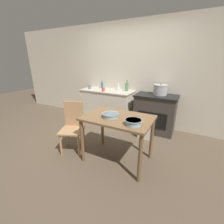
{
  "coord_description": "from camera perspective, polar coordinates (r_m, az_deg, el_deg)",
  "views": [
    {
      "loc": [
        1.45,
        -2.15,
        1.66
      ],
      "look_at": [
        0.0,
        0.56,
        0.58
      ],
      "focal_mm": 24.0,
      "sensor_mm": 36.0,
      "label": 1
    }
  ],
  "objects": [
    {
      "name": "ground_plane",
      "position": [
        3.07,
        -5.04,
        -13.29
      ],
      "size": [
        14.0,
        14.0,
        0.0
      ],
      "primitive_type": "plane",
      "color": "brown"
    },
    {
      "name": "wall_back",
      "position": [
        4.02,
        7.13,
        13.82
      ],
      "size": [
        8.0,
        0.07,
        2.55
      ],
      "color": "beige",
      "rests_on": "ground_plane"
    },
    {
      "name": "counter_cabinet",
      "position": [
        4.13,
        -1.88,
        2.31
      ],
      "size": [
        1.41,
        0.6,
        0.89
      ],
      "color": "beige",
      "rests_on": "ground_plane"
    },
    {
      "name": "stove",
      "position": [
        3.7,
        16.02,
        -0.48
      ],
      "size": [
        0.94,
        0.58,
        0.89
      ],
      "color": "#38332D",
      "rests_on": "ground_plane"
    },
    {
      "name": "work_table",
      "position": [
        2.42,
        2.22,
        -4.5
      ],
      "size": [
        1.09,
        0.73,
        0.79
      ],
      "color": "brown",
      "rests_on": "ground_plane"
    },
    {
      "name": "chair",
      "position": [
        2.9,
        -14.68,
        -5.01
      ],
      "size": [
        0.52,
        0.52,
        0.93
      ],
      "rotation": [
        0.0,
        0.0,
        0.4
      ],
      "color": "#A87F56",
      "rests_on": "ground_plane"
    },
    {
      "name": "flour_sack",
      "position": [
        3.42,
        12.64,
        -7.06
      ],
      "size": [
        0.29,
        0.21,
        0.32
      ],
      "primitive_type": "cube",
      "color": "beige",
      "rests_on": "ground_plane"
    },
    {
      "name": "stock_pot",
      "position": [
        3.59,
        17.94,
        8.07
      ],
      "size": [
        0.31,
        0.31,
        0.26
      ],
      "color": "#A8A8AD",
      "rests_on": "stove"
    },
    {
      "name": "mixing_bowl_large",
      "position": [
        2.1,
        8.14,
        -3.79
      ],
      "size": [
        0.24,
        0.24,
        0.08
      ],
      "color": "#93A8B2",
      "rests_on": "work_table"
    },
    {
      "name": "mixing_bowl_small",
      "position": [
        2.35,
        -0.5,
        -1.12
      ],
      "size": [
        0.27,
        0.27,
        0.07
      ],
      "color": "#93A8B2",
      "rests_on": "work_table"
    },
    {
      "name": "bottle_far_left",
      "position": [
        4.01,
        2.34,
        9.45
      ],
      "size": [
        0.07,
        0.07,
        0.2
      ],
      "color": "silver",
      "rests_on": "counter_cabinet"
    },
    {
      "name": "bottle_left",
      "position": [
        4.3,
        -3.78,
        10.15
      ],
      "size": [
        0.06,
        0.06,
        0.21
      ],
      "color": "#3D5675",
      "rests_on": "counter_cabinet"
    },
    {
      "name": "bottle_mid_left",
      "position": [
        3.92,
        5.67,
        9.55
      ],
      "size": [
        0.08,
        0.08,
        0.27
      ],
      "color": "#517F5B",
      "rests_on": "counter_cabinet"
    },
    {
      "name": "cup_center_left",
      "position": [
        3.85,
        -3.29,
        8.55
      ],
      "size": [
        0.08,
        0.08,
        0.1
      ],
      "primitive_type": "cylinder",
      "color": "#B74C42",
      "rests_on": "counter_cabinet"
    },
    {
      "name": "cup_center",
      "position": [
        4.24,
        -8.48,
        9.27
      ],
      "size": [
        0.07,
        0.07,
        0.08
      ],
      "primitive_type": "cylinder",
      "color": "#4C6B99",
      "rests_on": "counter_cabinet"
    }
  ]
}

